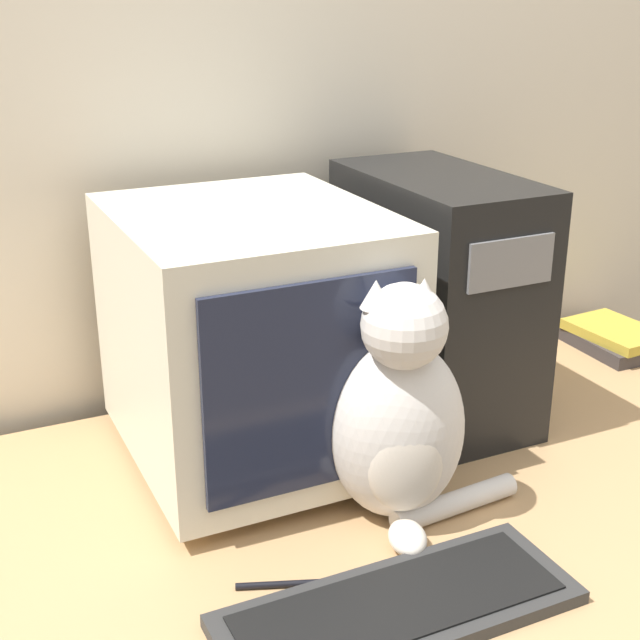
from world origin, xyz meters
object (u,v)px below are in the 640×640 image
(crt_monitor, at_px, (252,336))
(book_stack, at_px, (614,338))
(computer_tower, at_px, (435,296))
(cat, at_px, (399,419))
(pen, at_px, (295,584))
(keyboard, at_px, (398,608))

(crt_monitor, relative_size, book_stack, 2.24)
(book_stack, bearing_deg, computer_tower, -172.68)
(cat, xyz_separation_m, pen, (-0.20, -0.09, -0.15))
(computer_tower, height_order, pen, computer_tower)
(crt_monitor, relative_size, pen, 3.08)
(computer_tower, xyz_separation_m, pen, (-0.43, -0.37, -0.21))
(pen, bearing_deg, keyboard, -48.82)
(computer_tower, xyz_separation_m, cat, (-0.23, -0.28, -0.06))
(crt_monitor, distance_m, cat, 0.28)
(book_stack, height_order, pen, book_stack)
(crt_monitor, xyz_separation_m, computer_tower, (0.35, 0.03, 0.00))
(cat, relative_size, pen, 2.50)
(crt_monitor, xyz_separation_m, keyboard, (0.01, -0.44, -0.20))
(cat, bearing_deg, pen, -137.86)
(keyboard, distance_m, book_stack, 0.99)
(cat, bearing_deg, keyboard, -100.98)
(computer_tower, distance_m, keyboard, 0.62)
(keyboard, relative_size, pen, 3.08)
(cat, distance_m, pen, 0.26)
(crt_monitor, relative_size, keyboard, 1.00)
(pen, bearing_deg, computer_tower, 40.42)
(keyboard, bearing_deg, pen, 131.18)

